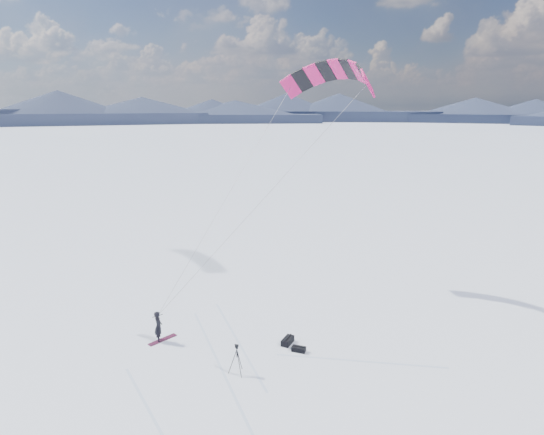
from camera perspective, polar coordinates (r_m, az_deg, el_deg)
ground at (r=21.84m, az=-3.22°, el=-17.85°), size 1800.00×1800.00×0.00m
horizon_hills at (r=19.75m, az=-3.40°, el=-5.93°), size 704.00×705.94×10.77m
snow_tracks at (r=21.19m, az=-8.30°, el=-19.08°), size 13.93×9.84×0.01m
snowkiter at (r=24.28m, az=-13.96°, el=-14.79°), size 0.49×0.65×1.60m
snowboard at (r=24.30m, az=-13.57°, el=-14.68°), size 1.56×0.65×0.04m
tripod at (r=20.76m, az=-4.44°, el=-16.81°), size 0.72×0.63×1.39m
gear_bag_a at (r=23.30m, az=1.98°, el=-15.20°), size 0.90×0.76×0.37m
gear_bag_b at (r=22.70m, az=3.37°, el=-16.14°), size 0.66×0.72×0.30m
power_kite at (r=28.61m, az=7.54°, el=17.07°), size 13.30×6.95×12.82m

